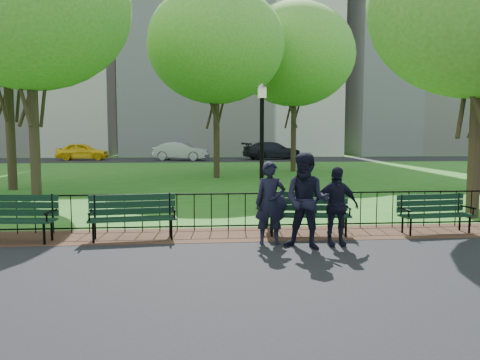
{
  "coord_description": "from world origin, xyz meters",
  "views": [
    {
      "loc": [
        -1.69,
        -8.85,
        2.24
      ],
      "look_at": [
        -0.77,
        1.5,
        1.25
      ],
      "focal_mm": 35.0,
      "sensor_mm": 36.0,
      "label": 1
    }
  ],
  "objects": [
    {
      "name": "person_mid",
      "position": [
        0.42,
        0.08,
        0.96
      ],
      "size": [
        1.04,
        0.83,
        1.9
      ],
      "primitive_type": "imported",
      "rotation": [
        0.0,
        0.0,
        -0.44
      ],
      "color": "black",
      "rests_on": "asphalt_path"
    },
    {
      "name": "ground",
      "position": [
        0.0,
        0.0,
        0.0
      ],
      "size": [
        120.0,
        120.0,
        0.0
      ],
      "primitive_type": "plane",
      "color": "#2D6A1C"
    },
    {
      "name": "apartment_mid",
      "position": [
        2.0,
        48.0,
        15.0
      ],
      "size": [
        24.0,
        15.0,
        30.0
      ],
      "primitive_type": "cube",
      "color": "silver",
      "rests_on": "ground"
    },
    {
      "name": "sedan_silver",
      "position": [
        -3.28,
        33.82,
        0.83
      ],
      "size": [
        5.23,
        3.05,
        1.63
      ],
      "primitive_type": "imported",
      "rotation": [
        0.0,
        0.0,
        1.29
      ],
      "color": "#93969A",
      "rests_on": "far_street"
    },
    {
      "name": "tree_far_c",
      "position": [
        -0.73,
        16.02,
        6.93
      ],
      "size": [
        7.16,
        7.16,
        9.98
      ],
      "color": "#2D2116",
      "rests_on": "ground"
    },
    {
      "name": "park_bench_left_a",
      "position": [
        -3.11,
        1.28,
        0.6
      ],
      "size": [
        1.9,
        0.79,
        1.05
      ],
      "rotation": [
        0.0,
        0.0,
        0.12
      ],
      "color": "black",
      "rests_on": "ground"
    },
    {
      "name": "park_bench_main",
      "position": [
        0.45,
        1.33,
        0.65
      ],
      "size": [
        1.92,
        0.78,
        1.06
      ],
      "rotation": [
        0.0,
        0.0,
        -0.11
      ],
      "color": "black",
      "rests_on": "ground"
    },
    {
      "name": "tree_near_w",
      "position": [
        -7.49,
        8.36,
        6.78
      ],
      "size": [
        7.01,
        7.01,
        9.77
      ],
      "color": "#2D2116",
      "rests_on": "ground"
    },
    {
      "name": "park_bench_left_b",
      "position": [
        -5.63,
        1.24,
        0.62
      ],
      "size": [
        1.94,
        0.77,
        1.08
      ],
      "rotation": [
        0.0,
        0.0,
        -0.1
      ],
      "color": "black",
      "rests_on": "ground"
    },
    {
      "name": "taxi",
      "position": [
        -12.26,
        35.06,
        0.8
      ],
      "size": [
        4.66,
        1.92,
        1.58
      ],
      "primitive_type": "imported",
      "rotation": [
        0.0,
        0.0,
        1.58
      ],
      "color": "yellow",
      "rests_on": "far_street"
    },
    {
      "name": "lamppost",
      "position": [
        0.22,
        5.16,
        2.07
      ],
      "size": [
        0.34,
        0.34,
        3.79
      ],
      "color": "black",
      "rests_on": "ground"
    },
    {
      "name": "person_right",
      "position": [
        1.07,
        0.3,
        0.81
      ],
      "size": [
        0.95,
        0.42,
        1.61
      ],
      "primitive_type": "imported",
      "rotation": [
        0.0,
        0.0,
        0.03
      ],
      "color": "black",
      "rests_on": "asphalt_path"
    },
    {
      "name": "apartment_east",
      "position": [
        26.0,
        48.0,
        12.0
      ],
      "size": [
        20.0,
        15.0,
        24.0
      ],
      "primitive_type": "cube",
      "color": "beige",
      "rests_on": "ground"
    },
    {
      "name": "asphalt_path",
      "position": [
        0.0,
        -3.4,
        0.01
      ],
      "size": [
        60.0,
        9.2,
        0.01
      ],
      "primitive_type": "cube",
      "color": "black",
      "rests_on": "ground"
    },
    {
      "name": "iron_fence",
      "position": [
        0.0,
        2.0,
        0.5
      ],
      "size": [
        24.06,
        0.06,
        1.0
      ],
      "color": "black",
      "rests_on": "ground"
    },
    {
      "name": "park_bench_right_a",
      "position": [
        3.69,
        1.33,
        0.55
      ],
      "size": [
        1.74,
        0.7,
        0.96
      ],
      "rotation": [
        0.0,
        0.0,
        0.1
      ],
      "color": "black",
      "rests_on": "ground"
    },
    {
      "name": "far_street",
      "position": [
        0.0,
        35.0,
        0.01
      ],
      "size": [
        70.0,
        9.0,
        0.01
      ],
      "primitive_type": "cube",
      "color": "black",
      "rests_on": "ground"
    },
    {
      "name": "person_left",
      "position": [
        -0.23,
        0.54,
        0.86
      ],
      "size": [
        0.65,
        0.46,
        1.7
      ],
      "primitive_type": "imported",
      "rotation": [
        0.0,
        0.0,
        -0.09
      ],
      "color": "black",
      "rests_on": "asphalt_path"
    },
    {
      "name": "dirt_strip",
      "position": [
        0.0,
        1.5,
        0.01
      ],
      "size": [
        60.0,
        1.6,
        0.01
      ],
      "primitive_type": "cube",
      "color": "#361F16",
      "rests_on": "ground"
    },
    {
      "name": "tree_far_e",
      "position": [
        4.24,
        20.08,
        7.2
      ],
      "size": [
        7.44,
        7.44,
        10.37
      ],
      "color": "#2D2116",
      "rests_on": "ground"
    },
    {
      "name": "sedan_dark",
      "position": [
        5.3,
        34.95,
        0.83
      ],
      "size": [
        6.05,
        3.56,
        1.65
      ],
      "primitive_type": "imported",
      "rotation": [
        0.0,
        0.0,
        1.81
      ],
      "color": "black",
      "rests_on": "far_street"
    },
    {
      "name": "tree_mid_w",
      "position": [
        -9.38,
        11.19,
        7.46
      ],
      "size": [
        7.71,
        7.71,
        10.75
      ],
      "color": "#2D2116",
      "rests_on": "ground"
    },
    {
      "name": "apartment_west",
      "position": [
        -22.0,
        48.0,
        13.0
      ],
      "size": [
        22.0,
        15.0,
        26.0
      ],
      "primitive_type": "cube",
      "color": "beige",
      "rests_on": "ground"
    }
  ]
}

